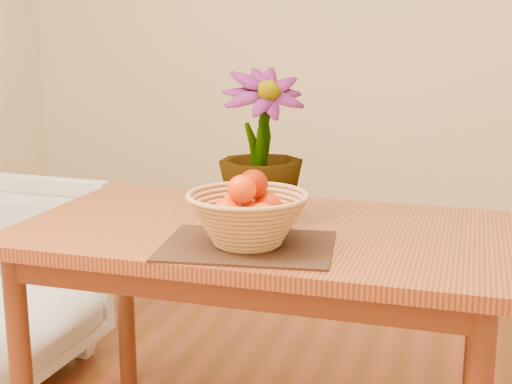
# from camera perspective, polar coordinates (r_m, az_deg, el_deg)

# --- Properties ---
(wall_back) EXTENTS (4.00, 0.02, 2.70)m
(wall_back) POSITION_cam_1_polar(r_m,az_deg,el_deg) (3.90, 8.89, 13.29)
(wall_back) COLOR beige
(wall_back) RESTS_ON floor
(table) EXTENTS (1.40, 0.80, 0.75)m
(table) POSITION_cam_1_polar(r_m,az_deg,el_deg) (2.09, 0.43, -5.06)
(table) COLOR brown
(table) RESTS_ON floor
(placemat) EXTENTS (0.49, 0.39, 0.01)m
(placemat) POSITION_cam_1_polar(r_m,az_deg,el_deg) (1.87, -0.67, -4.33)
(placemat) COLOR #321D12
(placemat) RESTS_ON table
(wicker_basket) EXTENTS (0.32, 0.32, 0.13)m
(wicker_basket) POSITION_cam_1_polar(r_m,az_deg,el_deg) (1.85, -0.68, -2.32)
(wicker_basket) COLOR #BF814F
(wicker_basket) RESTS_ON placemat
(orange_pile) EXTENTS (0.18, 0.18, 0.14)m
(orange_pile) POSITION_cam_1_polar(r_m,az_deg,el_deg) (1.84, -0.61, -0.69)
(orange_pile) COLOR red
(orange_pile) RESTS_ON wicker_basket
(potted_plant) EXTENTS (0.34, 0.34, 0.45)m
(potted_plant) POSITION_cam_1_polar(r_m,az_deg,el_deg) (2.10, 0.41, 3.75)
(potted_plant) COLOR #1A4B15
(potted_plant) RESTS_ON table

